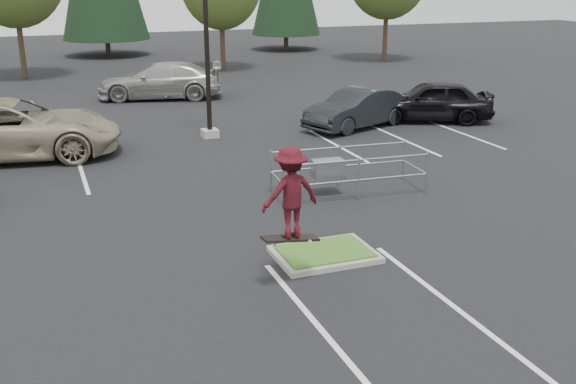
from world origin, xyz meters
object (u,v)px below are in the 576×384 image
object	(u,v)px
cart_corral	(333,168)
car_r_charc	(357,108)
light_pole	(206,14)
car_r_black	(432,101)
car_far_silver	(162,81)
car_l_tan	(11,129)
skateboarder	(290,193)

from	to	relation	value
cart_corral	car_r_charc	world-z (taller)	car_r_charc
light_pole	car_r_black	xyz separation A→B (m)	(9.50, -0.50, -3.69)
car_far_silver	car_r_black	bearing A→B (deg)	60.70
light_pole	car_l_tan	distance (m)	7.87
light_pole	skateboarder	bearing A→B (deg)	-97.45
cart_corral	skateboarder	xyz separation A→B (m)	(-3.22, -5.03, 1.19)
cart_corral	car_l_tan	world-z (taller)	car_l_tan
cart_corral	car_l_tan	bearing A→B (deg)	142.81
light_pole	car_r_charc	world-z (taller)	light_pole
cart_corral	skateboarder	bearing A→B (deg)	-118.58
car_r_charc	car_r_black	world-z (taller)	car_r_black
skateboarder	car_r_black	world-z (taller)	skateboarder
cart_corral	car_l_tan	xyz separation A→B (m)	(-8.52, 7.47, 0.24)
cart_corral	car_r_charc	size ratio (longest dim) A/B	0.91
light_pole	car_r_charc	xyz separation A→B (m)	(6.00, -0.50, -3.78)
skateboarder	car_l_tan	distance (m)	13.61
car_r_black	car_l_tan	bearing A→B (deg)	-65.67
skateboarder	car_l_tan	bearing A→B (deg)	-73.38
skateboarder	car_r_black	distance (m)	16.82
car_far_silver	light_pole	bearing A→B (deg)	15.86
car_far_silver	car_l_tan	bearing A→B (deg)	-21.03
cart_corral	car_r_charc	distance (m)	8.71
car_l_tan	car_r_black	bearing A→B (deg)	-82.09
skateboarder	car_r_charc	distance (m)	14.73
car_l_tan	cart_corral	bearing A→B (deg)	-123.32
cart_corral	skateboarder	distance (m)	6.09
cart_corral	skateboarder	world-z (taller)	skateboarder
car_l_tan	car_far_silver	world-z (taller)	car_l_tan
light_pole	cart_corral	distance (m)	8.96
car_r_black	car_r_charc	bearing A→B (deg)	-65.67
skateboarder	light_pole	bearing A→B (deg)	-103.80
car_r_black	cart_corral	bearing A→B (deg)	-22.57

